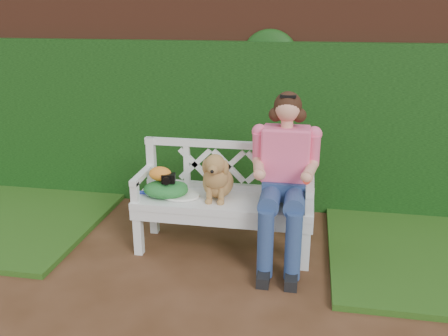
# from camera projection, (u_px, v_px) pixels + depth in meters

# --- Properties ---
(ground) EXTENTS (60.00, 60.00, 0.00)m
(ground) POSITION_uv_depth(u_px,v_px,m) (183.00, 287.00, 3.59)
(ground) COLOR #3E2312
(brick_wall) EXTENTS (10.00, 0.30, 2.20)m
(brick_wall) POSITION_uv_depth(u_px,v_px,m) (227.00, 98.00, 5.00)
(brick_wall) COLOR brown
(brick_wall) RESTS_ON ground
(ivy_hedge) EXTENTS (10.00, 0.18, 1.70)m
(ivy_hedge) POSITION_uv_depth(u_px,v_px,m) (223.00, 126.00, 4.88)
(ivy_hedge) COLOR #205B19
(ivy_hedge) RESTS_ON ground
(garden_bench) EXTENTS (1.59, 0.62, 0.48)m
(garden_bench) POSITION_uv_depth(u_px,v_px,m) (224.00, 224.00, 4.08)
(garden_bench) COLOR white
(garden_bench) RESTS_ON ground
(seated_woman) EXTENTS (0.81, 0.92, 1.36)m
(seated_woman) POSITION_uv_depth(u_px,v_px,m) (284.00, 180.00, 3.83)
(seated_woman) COLOR #DD245E
(seated_woman) RESTS_ON ground
(dog) EXTENTS (0.33, 0.41, 0.42)m
(dog) POSITION_uv_depth(u_px,v_px,m) (217.00, 175.00, 3.94)
(dog) COLOR #B9763C
(dog) RESTS_ON garden_bench
(tennis_racket) EXTENTS (0.67, 0.43, 0.03)m
(tennis_racket) POSITION_uv_depth(u_px,v_px,m) (177.00, 195.00, 4.03)
(tennis_racket) COLOR silver
(tennis_racket) RESTS_ON garden_bench
(green_bag) EXTENTS (0.39, 0.31, 0.13)m
(green_bag) POSITION_uv_depth(u_px,v_px,m) (166.00, 189.00, 4.03)
(green_bag) COLOR #238430
(green_bag) RESTS_ON garden_bench
(camera_item) EXTENTS (0.13, 0.10, 0.07)m
(camera_item) POSITION_uv_depth(u_px,v_px,m) (168.00, 178.00, 3.98)
(camera_item) COLOR black
(camera_item) RESTS_ON green_bag
(baseball_glove) EXTENTS (0.23, 0.21, 0.12)m
(baseball_glove) POSITION_uv_depth(u_px,v_px,m) (160.00, 174.00, 4.01)
(baseball_glove) COLOR orange
(baseball_glove) RESTS_ON green_bag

